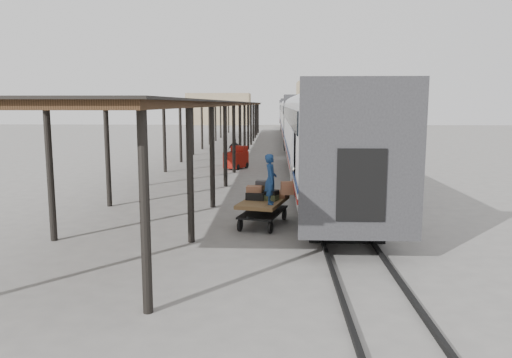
{
  "coord_description": "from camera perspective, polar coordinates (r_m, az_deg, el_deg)",
  "views": [
    {
      "loc": [
        1.11,
        -16.1,
        4.02
      ],
      "look_at": [
        0.5,
        -0.79,
        1.7
      ],
      "focal_mm": 35.0,
      "sensor_mm": 36.0,
      "label": 1
    }
  ],
  "objects": [
    {
      "name": "ground",
      "position": [
        16.63,
        -1.62,
        -5.38
      ],
      "size": [
        160.0,
        160.0,
        0.0
      ],
      "primitive_type": "plane",
      "color": "slate",
      "rests_on": "ground"
    },
    {
      "name": "train",
      "position": [
        49.96,
        4.71,
        7.06
      ],
      "size": [
        3.45,
        76.01,
        4.01
      ],
      "color": "silver",
      "rests_on": "ground"
    },
    {
      "name": "canopy",
      "position": [
        40.35,
        -4.18,
        8.57
      ],
      "size": [
        4.9,
        64.3,
        4.15
      ],
      "color": "#422B19",
      "rests_on": "ground"
    },
    {
      "name": "rails",
      "position": [
        50.3,
        4.67,
        4.07
      ],
      "size": [
        1.54,
        150.0,
        0.12
      ],
      "color": "black",
      "rests_on": "ground"
    },
    {
      "name": "building_far",
      "position": [
        94.98,
        10.2,
        8.46
      ],
      "size": [
        18.0,
        10.0,
        8.0
      ],
      "primitive_type": "cube",
      "color": "tan",
      "rests_on": "ground"
    },
    {
      "name": "building_left",
      "position": [
        98.73,
        -4.21,
        7.99
      ],
      "size": [
        12.0,
        8.0,
        6.0
      ],
      "primitive_type": "cube",
      "color": "tan",
      "rests_on": "ground"
    },
    {
      "name": "baggage_cart",
      "position": [
        16.57,
        0.83,
        -3.13
      ],
      "size": [
        1.8,
        2.63,
        0.86
      ],
      "rotation": [
        0.0,
        0.0,
        -0.25
      ],
      "color": "brown",
      "rests_on": "ground"
    },
    {
      "name": "suitcase_stack",
      "position": [
        16.8,
        0.95,
        -1.54
      ],
      "size": [
        1.45,
        1.13,
        0.58
      ],
      "rotation": [
        0.0,
        0.0,
        -0.25
      ],
      "color": "#3A3A3C",
      "rests_on": "baggage_cart"
    },
    {
      "name": "luggage_tug",
      "position": [
        31.04,
        -2.26,
        2.36
      ],
      "size": [
        1.53,
        1.84,
        1.4
      ],
      "rotation": [
        0.0,
        0.0,
        -0.44
      ],
      "color": "maroon",
      "rests_on": "ground"
    },
    {
      "name": "porter",
      "position": [
        15.74,
        1.68,
        -0.02
      ],
      "size": [
        0.38,
        0.58,
        1.6
      ],
      "primitive_type": "imported",
      "rotation": [
        0.0,
        0.0,
        1.57
      ],
      "color": "navy",
      "rests_on": "baggage_cart"
    },
    {
      "name": "pedestrian",
      "position": [
        34.75,
        -2.45,
        3.33
      ],
      "size": [
        1.01,
        0.53,
        1.65
      ],
      "primitive_type": "imported",
      "rotation": [
        0.0,
        0.0,
        3.27
      ],
      "color": "black",
      "rests_on": "ground"
    }
  ]
}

